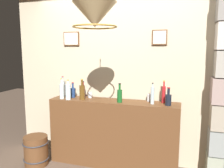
{
  "coord_description": "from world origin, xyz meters",
  "views": [
    {
      "loc": [
        0.94,
        -2.21,
        1.7
      ],
      "look_at": [
        0.0,
        0.79,
        1.22
      ],
      "focal_mm": 36.69,
      "sensor_mm": 36.0,
      "label": 1
    }
  ],
  "objects_px": {
    "liquor_bottle_gin": "(82,92)",
    "pendant_lamp": "(95,15)",
    "liquor_bottle_bourbon": "(73,92)",
    "glass_tumbler_rocks": "(90,95)",
    "wooden_barrel": "(36,150)",
    "liquor_bottle_brandy": "(120,95)",
    "liquor_bottle_sherry": "(62,91)",
    "liquor_bottle_port": "(68,92)",
    "liquor_bottle_tequila": "(83,91)",
    "liquor_bottle_amaro": "(152,95)",
    "liquor_bottle_vermouth": "(164,94)",
    "liquor_bottle_rye": "(63,88)",
    "glass_tumbler_highball": "(149,98)",
    "liquor_bottle_vodka": "(168,99)"
  },
  "relations": [
    {
      "from": "glass_tumbler_rocks",
      "to": "pendant_lamp",
      "type": "relative_size",
      "value": 0.17
    },
    {
      "from": "liquor_bottle_tequila",
      "to": "liquor_bottle_gin",
      "type": "height_order",
      "value": "liquor_bottle_gin"
    },
    {
      "from": "liquor_bottle_vermouth",
      "to": "liquor_bottle_vodka",
      "type": "xyz_separation_m",
      "value": [
        0.07,
        -0.12,
        -0.04
      ]
    },
    {
      "from": "liquor_bottle_amaro",
      "to": "liquor_bottle_gin",
      "type": "bearing_deg",
      "value": -178.3
    },
    {
      "from": "glass_tumbler_rocks",
      "to": "wooden_barrel",
      "type": "xyz_separation_m",
      "value": [
        -0.7,
        -0.43,
        -0.8
      ]
    },
    {
      "from": "liquor_bottle_vermouth",
      "to": "liquor_bottle_bourbon",
      "type": "xyz_separation_m",
      "value": [
        -1.35,
        -0.04,
        -0.04
      ]
    },
    {
      "from": "liquor_bottle_vodka",
      "to": "pendant_lamp",
      "type": "height_order",
      "value": "pendant_lamp"
    },
    {
      "from": "liquor_bottle_amaro",
      "to": "liquor_bottle_gin",
      "type": "distance_m",
      "value": 1.02
    },
    {
      "from": "liquor_bottle_gin",
      "to": "liquor_bottle_tequila",
      "type": "bearing_deg",
      "value": 108.44
    },
    {
      "from": "liquor_bottle_amaro",
      "to": "liquor_bottle_vodka",
      "type": "height_order",
      "value": "liquor_bottle_amaro"
    },
    {
      "from": "liquor_bottle_port",
      "to": "liquor_bottle_sherry",
      "type": "xyz_separation_m",
      "value": [
        -0.11,
        0.02,
        0.0
      ]
    },
    {
      "from": "liquor_bottle_port",
      "to": "pendant_lamp",
      "type": "xyz_separation_m",
      "value": [
        0.75,
        -0.81,
        0.93
      ]
    },
    {
      "from": "liquor_bottle_rye",
      "to": "glass_tumbler_highball",
      "type": "xyz_separation_m",
      "value": [
        1.35,
        0.04,
        -0.07
      ]
    },
    {
      "from": "wooden_barrel",
      "to": "liquor_bottle_gin",
      "type": "bearing_deg",
      "value": 23.9
    },
    {
      "from": "liquor_bottle_sherry",
      "to": "glass_tumbler_highball",
      "type": "relative_size",
      "value": 2.92
    },
    {
      "from": "liquor_bottle_amaro",
      "to": "liquor_bottle_sherry",
      "type": "bearing_deg",
      "value": -176.8
    },
    {
      "from": "liquor_bottle_port",
      "to": "liquor_bottle_bourbon",
      "type": "distance_m",
      "value": 0.16
    },
    {
      "from": "wooden_barrel",
      "to": "liquor_bottle_brandy",
      "type": "bearing_deg",
      "value": 12.85
    },
    {
      "from": "liquor_bottle_bourbon",
      "to": "liquor_bottle_tequila",
      "type": "xyz_separation_m",
      "value": [
        0.15,
        0.06,
        0.01
      ]
    },
    {
      "from": "liquor_bottle_tequila",
      "to": "liquor_bottle_bourbon",
      "type": "bearing_deg",
      "value": -159.37
    },
    {
      "from": "liquor_bottle_sherry",
      "to": "glass_tumbler_highball",
      "type": "bearing_deg",
      "value": 10.06
    },
    {
      "from": "liquor_bottle_vermouth",
      "to": "liquor_bottle_bourbon",
      "type": "bearing_deg",
      "value": -178.28
    },
    {
      "from": "liquor_bottle_brandy",
      "to": "wooden_barrel",
      "type": "bearing_deg",
      "value": -167.15
    },
    {
      "from": "glass_tumbler_highball",
      "to": "glass_tumbler_rocks",
      "type": "bearing_deg",
      "value": -178.1
    },
    {
      "from": "pendant_lamp",
      "to": "wooden_barrel",
      "type": "distance_m",
      "value": 2.24
    },
    {
      "from": "liquor_bottle_port",
      "to": "liquor_bottle_rye",
      "type": "bearing_deg",
      "value": 134.91
    },
    {
      "from": "liquor_bottle_amaro",
      "to": "pendant_lamp",
      "type": "relative_size",
      "value": 0.55
    },
    {
      "from": "liquor_bottle_rye",
      "to": "liquor_bottle_port",
      "type": "bearing_deg",
      "value": -45.09
    },
    {
      "from": "liquor_bottle_amaro",
      "to": "liquor_bottle_tequila",
      "type": "bearing_deg",
      "value": 173.65
    },
    {
      "from": "liquor_bottle_gin",
      "to": "glass_tumbler_rocks",
      "type": "bearing_deg",
      "value": 67.65
    },
    {
      "from": "liquor_bottle_bourbon",
      "to": "glass_tumbler_rocks",
      "type": "relative_size",
      "value": 2.64
    },
    {
      "from": "liquor_bottle_gin",
      "to": "pendant_lamp",
      "type": "height_order",
      "value": "pendant_lamp"
    },
    {
      "from": "liquor_bottle_vermouth",
      "to": "glass_tumbler_rocks",
      "type": "xyz_separation_m",
      "value": [
        -1.09,
        0.02,
        -0.08
      ]
    },
    {
      "from": "glass_tumbler_rocks",
      "to": "wooden_barrel",
      "type": "bearing_deg",
      "value": -148.21
    },
    {
      "from": "liquor_bottle_amaro",
      "to": "liquor_bottle_rye",
      "type": "bearing_deg",
      "value": 175.67
    },
    {
      "from": "liquor_bottle_port",
      "to": "glass_tumbler_rocks",
      "type": "xyz_separation_m",
      "value": [
        0.26,
        0.21,
        -0.07
      ]
    },
    {
      "from": "liquor_bottle_sherry",
      "to": "wooden_barrel",
      "type": "bearing_deg",
      "value": -143.92
    },
    {
      "from": "liquor_bottle_port",
      "to": "liquor_bottle_tequila",
      "type": "height_order",
      "value": "liquor_bottle_port"
    },
    {
      "from": "liquor_bottle_gin",
      "to": "liquor_bottle_rye",
      "type": "relative_size",
      "value": 0.97
    },
    {
      "from": "liquor_bottle_vodka",
      "to": "glass_tumbler_rocks",
      "type": "xyz_separation_m",
      "value": [
        -1.16,
        0.14,
        -0.04
      ]
    },
    {
      "from": "liquor_bottle_gin",
      "to": "glass_tumbler_highball",
      "type": "relative_size",
      "value": 2.88
    },
    {
      "from": "liquor_bottle_bourbon",
      "to": "glass_tumbler_rocks",
      "type": "xyz_separation_m",
      "value": [
        0.26,
        0.06,
        -0.04
      ]
    },
    {
      "from": "liquor_bottle_port",
      "to": "liquor_bottle_brandy",
      "type": "distance_m",
      "value": 0.77
    },
    {
      "from": "liquor_bottle_tequila",
      "to": "wooden_barrel",
      "type": "height_order",
      "value": "liquor_bottle_tequila"
    },
    {
      "from": "liquor_bottle_sherry",
      "to": "liquor_bottle_vodka",
      "type": "xyz_separation_m",
      "value": [
        1.53,
        0.06,
        -0.03
      ]
    },
    {
      "from": "liquor_bottle_vermouth",
      "to": "liquor_bottle_vodka",
      "type": "bearing_deg",
      "value": -59.86
    },
    {
      "from": "liquor_bottle_amaro",
      "to": "liquor_bottle_vermouth",
      "type": "bearing_deg",
      "value": 36.63
    },
    {
      "from": "liquor_bottle_gin",
      "to": "pendant_lamp",
      "type": "distance_m",
      "value": 1.4
    },
    {
      "from": "liquor_bottle_brandy",
      "to": "liquor_bottle_amaro",
      "type": "height_order",
      "value": "liquor_bottle_amaro"
    },
    {
      "from": "liquor_bottle_rye",
      "to": "liquor_bottle_gin",
      "type": "bearing_deg",
      "value": -19.18
    }
  ]
}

